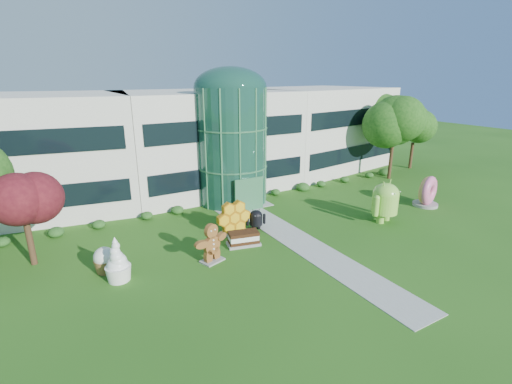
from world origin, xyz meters
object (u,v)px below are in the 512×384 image
android_green (385,199)px  donut (427,191)px  android_black (256,218)px  gingerbread (212,243)px

android_green → donut: bearing=-6.8°
android_green → android_black: size_ratio=2.10×
android_green → donut: 5.99m
android_black → gingerbread: gingerbread is taller
donut → gingerbread: size_ratio=1.00×
android_black → donut: donut is taller
android_green → android_black: (-9.19, 3.64, -0.94)m
android_green → donut: (5.94, 0.66, -0.46)m
android_black → donut: (15.13, -2.98, 0.48)m
android_black → donut: bearing=4.6°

